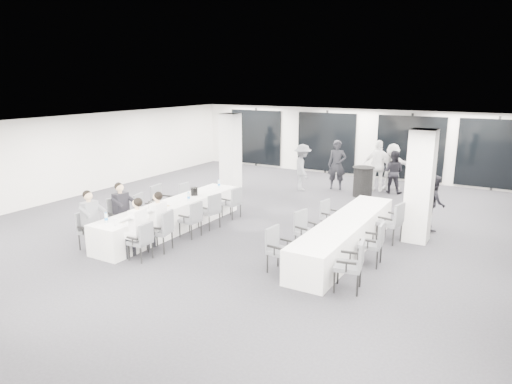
# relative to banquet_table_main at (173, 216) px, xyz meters

# --- Properties ---
(room) EXTENTS (14.04, 16.04, 2.84)m
(room) POSITION_rel_banquet_table_main_xyz_m (2.53, 2.54, 1.01)
(room) COLOR #25252A
(room) RESTS_ON ground
(column_left) EXTENTS (0.60, 0.60, 2.80)m
(column_left) POSITION_rel_banquet_table_main_xyz_m (-1.16, 4.63, 1.02)
(column_left) COLOR silver
(column_left) RESTS_ON floor
(column_right) EXTENTS (0.60, 0.60, 2.80)m
(column_right) POSITION_rel_banquet_table_main_xyz_m (5.84, 2.43, 1.02)
(column_right) COLOR silver
(column_right) RESTS_ON floor
(banquet_table_main) EXTENTS (0.90, 5.00, 0.75)m
(banquet_table_main) POSITION_rel_banquet_table_main_xyz_m (0.00, 0.00, 0.00)
(banquet_table_main) COLOR silver
(banquet_table_main) RESTS_ON floor
(banquet_table_side) EXTENTS (0.90, 5.00, 0.75)m
(banquet_table_side) POSITION_rel_banquet_table_main_xyz_m (4.54, 0.85, 0.00)
(banquet_table_side) COLOR silver
(banquet_table_side) RESTS_ON floor
(cocktail_table) EXTENTS (0.75, 0.75, 1.04)m
(cocktail_table) POSITION_rel_banquet_table_main_xyz_m (3.31, 6.13, 0.15)
(cocktail_table) COLOR black
(cocktail_table) RESTS_ON floor
(chair_main_left_near) EXTENTS (0.50, 0.55, 0.91)m
(chair_main_left_near) POSITION_rel_banquet_table_main_xyz_m (-0.83, -2.10, 0.14)
(chair_main_left_near) COLOR #585B60
(chair_main_left_near) RESTS_ON floor
(chair_main_left_second) EXTENTS (0.61, 0.64, 1.01)m
(chair_main_left_second) POSITION_rel_banquet_table_main_xyz_m (-0.84, -1.09, 0.20)
(chair_main_left_second) COLOR #585B60
(chair_main_left_second) RESTS_ON floor
(chair_main_left_mid) EXTENTS (0.57, 0.60, 0.94)m
(chair_main_left_mid) POSITION_rel_banquet_table_main_xyz_m (-0.83, -0.22, 0.16)
(chair_main_left_mid) COLOR #585B60
(chair_main_left_mid) RESTS_ON floor
(chair_main_left_fourth) EXTENTS (0.58, 0.63, 1.03)m
(chair_main_left_fourth) POSITION_rel_banquet_table_main_xyz_m (-0.84, 0.49, 0.22)
(chair_main_left_fourth) COLOR #585B60
(chair_main_left_fourth) RESTS_ON floor
(chair_main_left_far) EXTENTS (0.46, 0.50, 0.86)m
(chair_main_left_far) POSITION_rel_banquet_table_main_xyz_m (-0.83, 1.67, 0.12)
(chair_main_left_far) COLOR #585B60
(chair_main_left_far) RESTS_ON floor
(chair_main_right_near) EXTENTS (0.46, 0.51, 0.88)m
(chair_main_right_near) POSITION_rel_banquet_table_main_xyz_m (0.83, -2.00, 0.13)
(chair_main_right_near) COLOR #585B60
(chair_main_right_near) RESTS_ON floor
(chair_main_right_second) EXTENTS (0.58, 0.62, 0.98)m
(chair_main_right_second) POSITION_rel_banquet_table_main_xyz_m (0.83, -1.33, 0.18)
(chair_main_right_second) COLOR #585B60
(chair_main_right_second) RESTS_ON floor
(chair_main_right_mid) EXTENTS (0.48, 0.54, 0.93)m
(chair_main_right_mid) POSITION_rel_banquet_table_main_xyz_m (0.83, -0.20, 0.15)
(chair_main_right_mid) COLOR #585B60
(chair_main_right_mid) RESTS_ON floor
(chair_main_right_fourth) EXTENTS (0.56, 0.60, 0.97)m
(chair_main_right_fourth) POSITION_rel_banquet_table_main_xyz_m (0.83, 0.61, 0.18)
(chair_main_right_fourth) COLOR #585B60
(chair_main_right_fourth) RESTS_ON floor
(chair_main_right_far) EXTENTS (0.51, 0.55, 0.91)m
(chair_main_right_far) POSITION_rel_banquet_table_main_xyz_m (0.83, 1.72, 0.15)
(chair_main_right_far) COLOR #585B60
(chair_main_right_far) RESTS_ON floor
(chair_side_left_near) EXTENTS (0.53, 0.57, 0.96)m
(chair_side_left_near) POSITION_rel_banquet_table_main_xyz_m (3.71, -1.02, 0.17)
(chair_side_left_near) COLOR #585B60
(chair_side_left_near) RESTS_ON floor
(chair_side_left_mid) EXTENTS (0.58, 0.61, 0.96)m
(chair_side_left_mid) POSITION_rel_banquet_table_main_xyz_m (3.71, 0.38, 0.17)
(chair_side_left_mid) COLOR #585B60
(chair_side_left_mid) RESTS_ON floor
(chair_side_left_far) EXTENTS (0.51, 0.54, 0.87)m
(chair_side_left_far) POSITION_rel_banquet_table_main_xyz_m (3.71, 1.89, 0.12)
(chair_side_left_far) COLOR #585B60
(chair_side_left_far) RESTS_ON floor
(chair_side_right_near) EXTENTS (0.60, 0.64, 1.02)m
(chair_side_right_near) POSITION_rel_banquet_table_main_xyz_m (5.38, -1.13, 0.21)
(chair_side_right_near) COLOR #585B60
(chair_side_right_near) RESTS_ON floor
(chair_side_right_mid) EXTENTS (0.52, 0.57, 0.97)m
(chair_side_right_mid) POSITION_rel_banquet_table_main_xyz_m (5.37, 0.31, 0.18)
(chair_side_right_mid) COLOR #585B60
(chair_side_right_mid) RESTS_ON floor
(chair_side_right_far) EXTENTS (0.61, 0.65, 1.03)m
(chair_side_right_far) POSITION_rel_banquet_table_main_xyz_m (5.38, 1.95, 0.21)
(chair_side_right_far) COLOR #585B60
(chair_side_right_far) RESTS_ON floor
(seated_guest_a) EXTENTS (0.50, 0.38, 1.44)m
(seated_guest_a) POSITION_rel_banquet_table_main_xyz_m (-0.67, -2.09, 0.44)
(seated_guest_a) COLOR slate
(seated_guest_a) RESTS_ON floor
(seated_guest_b) EXTENTS (0.50, 0.38, 1.44)m
(seated_guest_b) POSITION_rel_banquet_table_main_xyz_m (-0.67, -1.11, 0.44)
(seated_guest_b) COLOR black
(seated_guest_b) RESTS_ON floor
(seated_guest_c) EXTENTS (0.50, 0.38, 1.44)m
(seated_guest_c) POSITION_rel_banquet_table_main_xyz_m (0.67, -2.00, 0.44)
(seated_guest_c) COLOR white
(seated_guest_c) RESTS_ON floor
(seated_guest_d) EXTENTS (0.50, 0.38, 1.44)m
(seated_guest_d) POSITION_rel_banquet_table_main_xyz_m (0.67, -1.35, 0.44)
(seated_guest_d) COLOR white
(seated_guest_d) RESTS_ON floor
(standing_guest_a) EXTENTS (0.89, 0.79, 2.06)m
(standing_guest_a) POSITION_rel_banquet_table_main_xyz_m (2.13, 6.75, 0.65)
(standing_guest_a) COLOR black
(standing_guest_a) RESTS_ON floor
(standing_guest_b) EXTENTS (0.84, 0.52, 1.73)m
(standing_guest_b) POSITION_rel_banquet_table_main_xyz_m (4.07, 7.20, 0.49)
(standing_guest_b) COLOR black
(standing_guest_b) RESTS_ON floor
(standing_guest_c) EXTENTS (1.23, 1.38, 1.92)m
(standing_guest_c) POSITION_rel_banquet_table_main_xyz_m (1.10, 5.94, 0.58)
(standing_guest_c) COLOR slate
(standing_guest_c) RESTS_ON floor
(standing_guest_d) EXTENTS (1.36, 0.95, 2.11)m
(standing_guest_d) POSITION_rel_banquet_table_main_xyz_m (3.53, 7.20, 0.68)
(standing_guest_d) COLOR white
(standing_guest_d) RESTS_ON floor
(standing_guest_f) EXTENTS (1.90, 1.09, 1.95)m
(standing_guest_f) POSITION_rel_banquet_table_main_xyz_m (3.91, 7.70, 0.60)
(standing_guest_f) COLOR white
(standing_guest_f) RESTS_ON floor
(standing_guest_g) EXTENTS (0.93, 0.89, 1.99)m
(standing_guest_g) POSITION_rel_banquet_table_main_xyz_m (-2.96, 7.67, 0.62)
(standing_guest_g) COLOR black
(standing_guest_g) RESTS_ON floor
(standing_guest_h) EXTENTS (0.73, 0.94, 1.70)m
(standing_guest_h) POSITION_rel_banquet_table_main_xyz_m (6.03, 3.56, 0.48)
(standing_guest_h) COLOR black
(standing_guest_h) RESTS_ON floor
(ice_bucket_near) EXTENTS (0.21, 0.21, 0.24)m
(ice_bucket_near) POSITION_rel_banquet_table_main_xyz_m (0.08, -0.83, 0.49)
(ice_bucket_near) COLOR black
(ice_bucket_near) RESTS_ON banquet_table_main
(ice_bucket_far) EXTENTS (0.20, 0.20, 0.23)m
(ice_bucket_far) POSITION_rel_banquet_table_main_xyz_m (-0.00, 0.97, 0.49)
(ice_bucket_far) COLOR black
(ice_bucket_far) RESTS_ON banquet_table_main
(water_bottle_a) EXTENTS (0.07, 0.07, 0.23)m
(water_bottle_a) POSITION_rel_banquet_table_main_xyz_m (-0.16, -2.11, 0.49)
(water_bottle_a) COLOR silver
(water_bottle_a) RESTS_ON banquet_table_main
(water_bottle_b) EXTENTS (0.07, 0.07, 0.23)m
(water_bottle_b) POSITION_rel_banquet_table_main_xyz_m (0.24, 0.41, 0.49)
(water_bottle_b) COLOR silver
(water_bottle_b) RESTS_ON banquet_table_main
(water_bottle_c) EXTENTS (0.07, 0.07, 0.23)m
(water_bottle_c) POSITION_rel_banquet_table_main_xyz_m (0.05, 2.12, 0.49)
(water_bottle_c) COLOR silver
(water_bottle_c) RESTS_ON banquet_table_main
(plate_a) EXTENTS (0.20, 0.20, 0.03)m
(plate_a) POSITION_rel_banquet_table_main_xyz_m (-0.18, -1.32, 0.39)
(plate_a) COLOR white
(plate_a) RESTS_ON banquet_table_main
(plate_b) EXTENTS (0.18, 0.18, 0.03)m
(plate_b) POSITION_rel_banquet_table_main_xyz_m (0.17, -1.94, 0.39)
(plate_b) COLOR white
(plate_b) RESTS_ON banquet_table_main
(plate_c) EXTENTS (0.19, 0.19, 0.03)m
(plate_c) POSITION_rel_banquet_table_main_xyz_m (0.11, -0.32, 0.39)
(plate_c) COLOR white
(plate_c) RESTS_ON banquet_table_main
(wine_glass) EXTENTS (0.07, 0.07, 0.18)m
(wine_glass) POSITION_rel_banquet_table_main_xyz_m (0.18, -2.16, 0.51)
(wine_glass) COLOR silver
(wine_glass) RESTS_ON banquet_table_main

